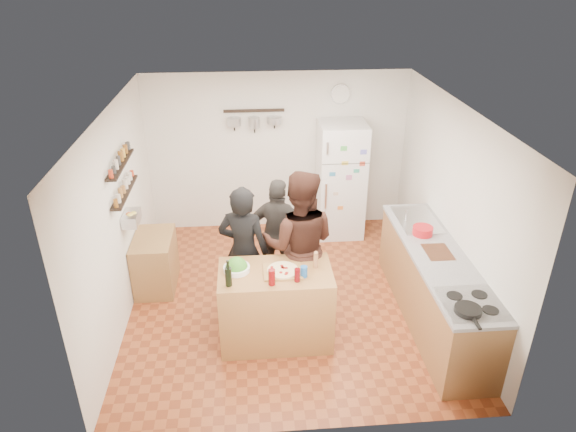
{
  "coord_description": "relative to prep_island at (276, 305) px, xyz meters",
  "views": [
    {
      "loc": [
        -0.45,
        -5.47,
        3.99
      ],
      "look_at": [
        0.0,
        0.1,
        1.15
      ],
      "focal_mm": 32.0,
      "sensor_mm": 36.0,
      "label": 1
    }
  ],
  "objects": [
    {
      "name": "room_shell",
      "position": [
        0.21,
        1.15,
        0.79
      ],
      "size": [
        4.2,
        4.2,
        4.2
      ],
      "color": "brown",
      "rests_on": "ground"
    },
    {
      "name": "prep_island",
      "position": [
        0.0,
        0.0,
        0.0
      ],
      "size": [
        1.25,
        0.72,
        0.91
      ],
      "primitive_type": "cube",
      "color": "#966037",
      "rests_on": "floor"
    },
    {
      "name": "pizza_board",
      "position": [
        0.08,
        -0.02,
        0.47
      ],
      "size": [
        0.42,
        0.34,
        0.02
      ],
      "primitive_type": "cube",
      "color": "olive",
      "rests_on": "prep_island"
    },
    {
      "name": "pizza",
      "position": [
        0.08,
        -0.02,
        0.48
      ],
      "size": [
        0.34,
        0.34,
        0.02
      ],
      "primitive_type": "cylinder",
      "color": "beige",
      "rests_on": "pizza_board"
    },
    {
      "name": "salad_bowl",
      "position": [
        -0.42,
        0.05,
        0.48
      ],
      "size": [
        0.29,
        0.29,
        0.06
      ],
      "primitive_type": "cylinder",
      "color": "white",
      "rests_on": "prep_island"
    },
    {
      "name": "wine_bottle",
      "position": [
        -0.5,
        -0.22,
        0.56
      ],
      "size": [
        0.07,
        0.07,
        0.21
      ],
      "primitive_type": "cylinder",
      "color": "black",
      "rests_on": "prep_island"
    },
    {
      "name": "wine_glass_near",
      "position": [
        -0.05,
        -0.24,
        0.55
      ],
      "size": [
        0.07,
        0.07,
        0.18
      ],
      "primitive_type": "cylinder",
      "color": "#61080A",
      "rests_on": "prep_island"
    },
    {
      "name": "wine_glass_far",
      "position": [
        0.22,
        -0.2,
        0.53
      ],
      "size": [
        0.06,
        0.06,
        0.15
      ],
      "primitive_type": "cylinder",
      "color": "#53070B",
      "rests_on": "prep_island"
    },
    {
      "name": "pepper_mill",
      "position": [
        0.45,
        0.05,
        0.54
      ],
      "size": [
        0.05,
        0.05,
        0.16
      ],
      "primitive_type": "cylinder",
      "color": "#996540",
      "rests_on": "prep_island"
    },
    {
      "name": "salt_canister",
      "position": [
        0.3,
        -0.12,
        0.52
      ],
      "size": [
        0.08,
        0.08,
        0.13
      ],
      "primitive_type": "cylinder",
      "color": "#1B5097",
      "rests_on": "prep_island"
    },
    {
      "name": "person_left",
      "position": [
        -0.34,
        0.58,
        0.38
      ],
      "size": [
        0.7,
        0.56,
        1.68
      ],
      "primitive_type": "imported",
      "rotation": [
        0.0,
        0.0,
        2.86
      ],
      "color": "black",
      "rests_on": "floor"
    },
    {
      "name": "person_center",
      "position": [
        0.31,
        0.51,
        0.48
      ],
      "size": [
        1.02,
        0.86,
        1.88
      ],
      "primitive_type": "imported",
      "rotation": [
        0.0,
        0.0,
        2.97
      ],
      "color": "black",
      "rests_on": "floor"
    },
    {
      "name": "person_back",
      "position": [
        0.11,
        1.09,
        0.31
      ],
      "size": [
        0.97,
        0.65,
        1.53
      ],
      "primitive_type": "imported",
      "rotation": [
        0.0,
        0.0,
        2.8
      ],
      "color": "#2E2B29",
      "rests_on": "floor"
    },
    {
      "name": "counter_run",
      "position": [
        1.91,
        0.21,
        -0.01
      ],
      "size": [
        0.63,
        2.63,
        0.9
      ],
      "primitive_type": "cube",
      "color": "#9E7042",
      "rests_on": "floor"
    },
    {
      "name": "stove_top",
      "position": [
        1.91,
        -0.74,
        0.46
      ],
      "size": [
        0.6,
        0.62,
        0.02
      ],
      "primitive_type": "cube",
      "color": "white",
      "rests_on": "counter_run"
    },
    {
      "name": "skillet",
      "position": [
        1.81,
        -0.88,
        0.49
      ],
      "size": [
        0.26,
        0.26,
        0.05
      ],
      "primitive_type": "cylinder",
      "color": "black",
      "rests_on": "stove_top"
    },
    {
      "name": "sink",
      "position": [
        1.91,
        1.06,
        0.46
      ],
      "size": [
        0.5,
        0.8,
        0.03
      ],
      "primitive_type": "cube",
      "color": "silver",
      "rests_on": "counter_run"
    },
    {
      "name": "cutting_board",
      "position": [
        1.91,
        0.25,
        0.46
      ],
      "size": [
        0.3,
        0.4,
        0.02
      ],
      "primitive_type": "cube",
      "color": "#985737",
      "rests_on": "counter_run"
    },
    {
      "name": "red_bowl",
      "position": [
        1.86,
        0.68,
        0.52
      ],
      "size": [
        0.25,
        0.25,
        0.1
      ],
      "primitive_type": "cylinder",
      "color": "red",
      "rests_on": "counter_run"
    },
    {
      "name": "fridge",
      "position": [
        1.16,
        2.51,
        0.45
      ],
      "size": [
        0.7,
        0.68,
        1.8
      ],
      "primitive_type": "cube",
      "color": "white",
      "rests_on": "floor"
    },
    {
      "name": "wall_clock",
      "position": [
        1.16,
        2.84,
        1.69
      ],
      "size": [
        0.3,
        0.03,
        0.3
      ],
      "primitive_type": "cylinder",
      "rotation": [
        1.57,
        0.0,
        0.0
      ],
      "color": "silver",
      "rests_on": "back_wall"
    },
    {
      "name": "spice_shelf_lower",
      "position": [
        -1.72,
        0.96,
        1.04
      ],
      "size": [
        0.12,
        1.0,
        0.02
      ],
      "primitive_type": "cube",
      "color": "black",
      "rests_on": "left_wall"
    },
    {
      "name": "spice_shelf_upper",
      "position": [
        -1.72,
        0.96,
        1.4
      ],
      "size": [
        0.12,
        1.0,
        0.02
      ],
      "primitive_type": "cube",
      "color": "black",
      "rests_on": "left_wall"
    },
    {
      "name": "produce_basket",
      "position": [
        -1.69,
        0.96,
        0.69
      ],
      "size": [
        0.18,
        0.35,
        0.14
      ],
      "primitive_type": "cube",
      "color": "silver",
      "rests_on": "left_wall"
    },
    {
      "name": "side_table",
      "position": [
        -1.53,
        1.2,
        -0.09
      ],
      "size": [
        0.5,
        0.8,
        0.73
      ],
      "primitive_type": "cube",
      "color": "olive",
      "rests_on": "floor"
    },
    {
      "name": "pot_rack",
      "position": [
        -0.14,
        2.76,
        1.49
      ],
      "size": [
        0.9,
        0.04,
        0.04
      ],
      "primitive_type": "cube",
      "color": "black",
      "rests_on": "back_wall"
    }
  ]
}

